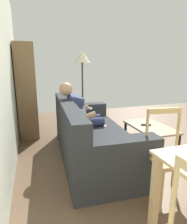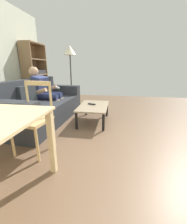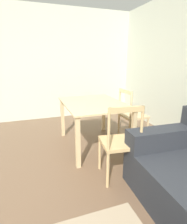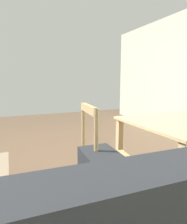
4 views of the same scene
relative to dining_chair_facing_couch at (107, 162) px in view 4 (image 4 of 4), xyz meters
name	(u,v)px [view 4 (image 4 of 4)]	position (x,y,z in m)	size (l,w,h in m)	color
ground_plane	(51,161)	(0.22, -1.31, -0.47)	(8.17, 8.17, 0.00)	brown
dining_chair_facing_couch	(107,162)	(0.00, 0.00, 0.00)	(0.47, 0.47, 0.97)	tan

